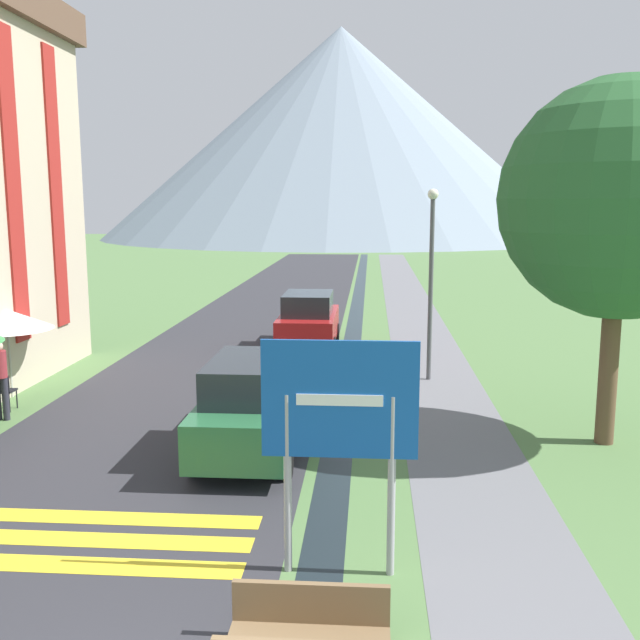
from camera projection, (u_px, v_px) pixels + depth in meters
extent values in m
plane|color=#517542|center=(320.00, 335.00, 25.40)|extent=(160.00, 160.00, 0.00)
cube|color=#2D2D33|center=(284.00, 297.00, 35.41)|extent=(6.40, 60.00, 0.01)
cube|color=slate|center=(407.00, 299.00, 34.98)|extent=(2.20, 60.00, 0.01)
cube|color=black|center=(358.00, 298.00, 35.15)|extent=(0.60, 60.00, 0.00)
cube|color=yellow|center=(38.00, 564.00, 9.31)|extent=(5.44, 0.44, 0.01)
cube|color=yellow|center=(61.00, 539.00, 10.00)|extent=(5.44, 0.44, 0.01)
cube|color=yellow|center=(81.00, 517.00, 10.68)|extent=(5.44, 0.44, 0.01)
cone|color=gray|center=(341.00, 134.00, 95.89)|extent=(63.55, 63.55, 27.58)
cube|color=maroon|center=(13.00, 187.00, 17.19)|extent=(0.06, 0.70, 7.55)
cube|color=maroon|center=(56.00, 189.00, 19.51)|extent=(0.06, 0.70, 7.55)
cylinder|color=#9E9EA3|center=(288.00, 484.00, 8.97)|extent=(0.10, 0.10, 2.34)
cylinder|color=#9E9EA3|center=(392.00, 487.00, 8.87)|extent=(0.10, 0.10, 2.34)
cube|color=#1451AD|center=(340.00, 400.00, 8.72)|extent=(1.93, 0.05, 1.48)
cube|color=white|center=(340.00, 400.00, 8.69)|extent=(1.06, 0.02, 0.14)
cube|color=brown|center=(311.00, 603.00, 7.65)|extent=(1.70, 0.08, 0.45)
cube|color=#28663D|center=(253.00, 413.00, 13.50)|extent=(1.69, 4.37, 0.84)
cube|color=#23282D|center=(250.00, 377.00, 13.16)|extent=(1.44, 2.40, 0.68)
cylinder|color=black|center=(226.00, 413.00, 14.96)|extent=(0.18, 0.60, 0.60)
cylinder|color=black|center=(302.00, 415.00, 14.85)|extent=(0.18, 0.60, 0.60)
cylinder|color=black|center=(194.00, 459.00, 12.29)|extent=(0.18, 0.60, 0.60)
cylinder|color=black|center=(287.00, 461.00, 12.18)|extent=(0.18, 0.60, 0.60)
cube|color=#A31919|center=(309.00, 326.00, 23.05)|extent=(1.76, 4.01, 0.84)
cube|color=#23282D|center=(308.00, 304.00, 22.73)|extent=(1.50, 2.21, 0.68)
cylinder|color=black|center=(287.00, 331.00, 24.41)|extent=(0.18, 0.60, 0.60)
cylinder|color=black|center=(336.00, 332.00, 24.29)|extent=(0.18, 0.60, 0.60)
cylinder|color=black|center=(278.00, 346.00, 21.96)|extent=(0.18, 0.60, 0.60)
cylinder|color=black|center=(333.00, 347.00, 21.84)|extent=(0.18, 0.60, 0.60)
cube|color=black|center=(5.00, 391.00, 16.14)|extent=(0.40, 0.40, 0.04)
cube|color=black|center=(1.00, 384.00, 15.93)|extent=(0.40, 0.04, 0.40)
cylinder|color=black|center=(3.00, 398.00, 16.36)|extent=(0.03, 0.03, 0.45)
cylinder|color=black|center=(17.00, 399.00, 16.33)|extent=(0.03, 0.03, 0.45)
cylinder|color=black|center=(9.00, 403.00, 16.00)|extent=(0.03, 0.03, 0.45)
cylinder|color=#B7B2A8|center=(10.00, 356.00, 17.13)|extent=(0.06, 0.06, 2.02)
cone|color=silver|center=(7.00, 319.00, 16.99)|extent=(2.14, 2.14, 0.49)
cylinder|color=#282833|center=(6.00, 399.00, 15.40)|extent=(0.14, 0.14, 0.95)
cylinder|color=#515156|center=(431.00, 291.00, 18.64)|extent=(0.12, 0.12, 4.76)
sphere|color=silver|center=(433.00, 194.00, 18.24)|extent=(0.28, 0.28, 0.28)
cylinder|color=brown|center=(608.00, 373.00, 13.79)|extent=(0.36, 0.36, 2.82)
sphere|color=#285B2D|center=(620.00, 199.00, 13.25)|extent=(4.51, 4.51, 4.51)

